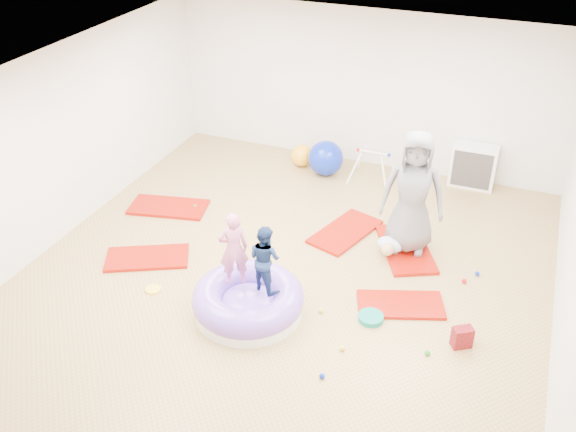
% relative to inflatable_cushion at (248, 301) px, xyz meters
% --- Properties ---
extents(room, '(7.01, 8.01, 2.81)m').
position_rel_inflatable_cushion_xyz_m(room, '(0.14, 0.71, 1.23)').
color(room, olive).
rests_on(room, ground).
extents(gym_mat_front_left, '(1.31, 1.05, 0.05)m').
position_rel_inflatable_cushion_xyz_m(gym_mat_front_left, '(-1.85, 0.52, -0.15)').
color(gym_mat_front_left, '#9D1D06').
rests_on(gym_mat_front_left, ground).
extents(gym_mat_mid_left, '(1.34, 0.87, 0.05)m').
position_rel_inflatable_cushion_xyz_m(gym_mat_mid_left, '(-2.31, 1.88, -0.15)').
color(gym_mat_mid_left, '#9D1D06').
rests_on(gym_mat_mid_left, ground).
extents(gym_mat_center_back, '(0.95, 1.35, 0.05)m').
position_rel_inflatable_cushion_xyz_m(gym_mat_center_back, '(0.60, 2.24, -0.15)').
color(gym_mat_center_back, '#9D1D06').
rests_on(gym_mat_center_back, ground).
extents(gym_mat_right, '(1.23, 0.90, 0.05)m').
position_rel_inflatable_cushion_xyz_m(gym_mat_right, '(1.79, 0.83, -0.15)').
color(gym_mat_right, '#9D1D06').
rests_on(gym_mat_right, ground).
extents(gym_mat_rear_right, '(1.16, 1.44, 0.05)m').
position_rel_inflatable_cushion_xyz_m(gym_mat_rear_right, '(1.56, 2.12, -0.15)').
color(gym_mat_rear_right, '#9D1D06').
rests_on(gym_mat_rear_right, ground).
extents(inflatable_cushion, '(1.43, 1.43, 0.45)m').
position_rel_inflatable_cushion_xyz_m(inflatable_cushion, '(0.00, 0.00, 0.00)').
color(inflatable_cushion, white).
rests_on(inflatable_cushion, ground).
extents(child_pink, '(0.45, 0.41, 1.03)m').
position_rel_inflatable_cushion_xyz_m(child_pink, '(-0.21, 0.07, 0.75)').
color(child_pink, '#C9658B').
rests_on(child_pink, inflatable_cushion).
extents(child_navy, '(0.53, 0.48, 0.91)m').
position_rel_inflatable_cushion_xyz_m(child_navy, '(0.19, 0.11, 0.69)').
color(child_navy, navy).
rests_on(child_navy, inflatable_cushion).
extents(adult_caregiver, '(0.98, 0.72, 1.83)m').
position_rel_inflatable_cushion_xyz_m(adult_caregiver, '(1.57, 2.13, 0.80)').
color(adult_caregiver, slate).
rests_on(adult_caregiver, gym_mat_rear_right).
extents(infant, '(0.40, 0.41, 0.24)m').
position_rel_inflatable_cushion_xyz_m(infant, '(1.37, 1.90, -0.00)').
color(infant, silver).
rests_on(infant, gym_mat_rear_right).
extents(ball_pit_balls, '(4.59, 3.43, 0.07)m').
position_rel_inflatable_cushion_xyz_m(ball_pit_balls, '(1.32, 0.95, -0.14)').
color(ball_pit_balls, red).
rests_on(ball_pit_balls, ground).
extents(exercise_ball_blue, '(0.62, 0.62, 0.62)m').
position_rel_inflatable_cushion_xyz_m(exercise_ball_blue, '(-0.32, 3.98, 0.14)').
color(exercise_ball_blue, '#0C24AE').
rests_on(exercise_ball_blue, ground).
extents(exercise_ball_orange, '(0.40, 0.40, 0.40)m').
position_rel_inflatable_cushion_xyz_m(exercise_ball_orange, '(-0.83, 4.14, 0.03)').
color(exercise_ball_orange, '#FFAD1A').
rests_on(exercise_ball_orange, ground).
extents(infant_play_gym, '(0.74, 0.70, 0.56)m').
position_rel_inflatable_cushion_xyz_m(infant_play_gym, '(0.51, 4.04, 0.20)').
color(infant_play_gym, white).
rests_on(infant_play_gym, ground).
extents(cube_shelf, '(0.75, 0.37, 0.75)m').
position_rel_inflatable_cushion_xyz_m(cube_shelf, '(2.15, 4.50, 0.20)').
color(cube_shelf, white).
rests_on(cube_shelf, ground).
extents(balance_disc, '(0.32, 0.32, 0.07)m').
position_rel_inflatable_cushion_xyz_m(balance_disc, '(1.50, 0.43, -0.14)').
color(balance_disc, '#0C7B6A').
rests_on(balance_disc, ground).
extents(backpack, '(0.28, 0.25, 0.27)m').
position_rel_inflatable_cushion_xyz_m(backpack, '(2.63, 0.37, -0.04)').
color(backpack, red).
rests_on(backpack, ground).
extents(yellow_toy, '(0.21, 0.21, 0.03)m').
position_rel_inflatable_cushion_xyz_m(yellow_toy, '(-1.38, -0.07, -0.16)').
color(yellow_toy, yellow).
rests_on(yellow_toy, ground).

